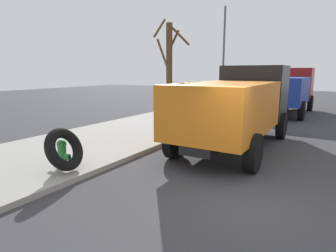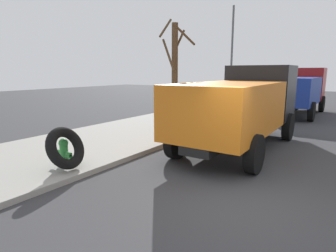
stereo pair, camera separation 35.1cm
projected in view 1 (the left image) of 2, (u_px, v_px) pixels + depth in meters
ground_plane at (248, 202)px, 6.04m from camera, size 80.00×80.00×0.00m
sidewalk_curb at (54, 153)px, 9.38m from camera, size 36.00×5.00×0.15m
fire_hydrant at (62, 152)px, 7.78m from camera, size 0.26×0.59×0.77m
loose_tire at (64, 149)px, 7.41m from camera, size 1.29×0.93×1.19m
dump_truck_orange at (238, 103)px, 10.30m from camera, size 7.04×2.90×3.00m
dump_truck_blue at (287, 89)px, 18.60m from camera, size 7.01×2.82×3.00m
bare_tree at (169, 73)px, 12.64m from camera, size 1.29×1.39×4.97m
street_light_pole at (223, 62)px, 16.96m from camera, size 0.12×0.12×6.35m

